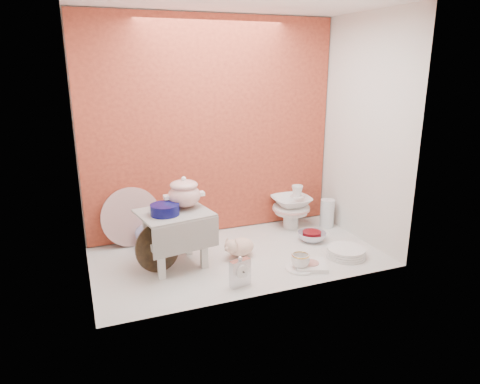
# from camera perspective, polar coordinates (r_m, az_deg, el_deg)

# --- Properties ---
(ground) EXTENTS (1.80, 1.80, 0.00)m
(ground) POSITION_cam_1_polar(r_m,az_deg,el_deg) (2.81, -0.23, -8.38)
(ground) COLOR silver
(ground) RESTS_ON ground
(niche_shell) EXTENTS (1.86, 1.03, 1.53)m
(niche_shell) POSITION_cam_1_polar(r_m,az_deg,el_deg) (2.73, -1.64, 11.17)
(niche_shell) COLOR #C24D30
(niche_shell) RESTS_ON ground
(step_stool) EXTENTS (0.46, 0.41, 0.34)m
(step_stool) POSITION_cam_1_polar(r_m,az_deg,el_deg) (2.65, -8.47, -6.09)
(step_stool) COLOR silver
(step_stool) RESTS_ON ground
(soup_tureen) EXTENTS (0.31, 0.31, 0.20)m
(soup_tureen) POSITION_cam_1_polar(r_m,az_deg,el_deg) (2.63, -7.31, -0.02)
(soup_tureen) COLOR white
(soup_tureen) RESTS_ON step_stool
(cobalt_bowl) EXTENTS (0.22, 0.22, 0.06)m
(cobalt_bowl) POSITION_cam_1_polar(r_m,az_deg,el_deg) (2.54, -9.79, -2.27)
(cobalt_bowl) COLOR #0A0A4C
(cobalt_bowl) RESTS_ON step_stool
(floral_platter) EXTENTS (0.41, 0.13, 0.40)m
(floral_platter) POSITION_cam_1_polar(r_m,az_deg,el_deg) (3.00, -14.03, -3.18)
(floral_platter) COLOR white
(floral_platter) RESTS_ON ground
(blue_white_vase) EXTENTS (0.24, 0.24, 0.23)m
(blue_white_vase) POSITION_cam_1_polar(r_m,az_deg,el_deg) (2.98, -11.44, -4.80)
(blue_white_vase) COLOR white
(blue_white_vase) RESTS_ON ground
(lacquer_tray) EXTENTS (0.30, 0.17, 0.29)m
(lacquer_tray) POSITION_cam_1_polar(r_m,az_deg,el_deg) (2.62, -10.64, -7.15)
(lacquer_tray) COLOR black
(lacquer_tray) RESTS_ON ground
(mantel_clock) EXTENTS (0.13, 0.07, 0.18)m
(mantel_clock) POSITION_cam_1_polar(r_m,az_deg,el_deg) (2.43, 0.01, -10.32)
(mantel_clock) COLOR silver
(mantel_clock) RESTS_ON ground
(plush_pig) EXTENTS (0.23, 0.16, 0.13)m
(plush_pig) POSITION_cam_1_polar(r_m,az_deg,el_deg) (2.79, 0.09, -7.15)
(plush_pig) COLOR beige
(plush_pig) RESTS_ON ground
(teacup_saucer) EXTENTS (0.23, 0.23, 0.01)m
(teacup_saucer) POSITION_cam_1_polar(r_m,az_deg,el_deg) (2.67, 7.84, -9.84)
(teacup_saucer) COLOR white
(teacup_saucer) RESTS_ON ground
(gold_rim_teacup) EXTENTS (0.12, 0.12, 0.09)m
(gold_rim_teacup) POSITION_cam_1_polar(r_m,az_deg,el_deg) (2.65, 7.89, -8.89)
(gold_rim_teacup) COLOR white
(gold_rim_teacup) RESTS_ON teacup_saucer
(lattice_dish) EXTENTS (0.24, 0.24, 0.03)m
(lattice_dish) POSITION_cam_1_polar(r_m,az_deg,el_deg) (2.70, 9.18, -9.40)
(lattice_dish) COLOR white
(lattice_dish) RESTS_ON ground
(dinner_plate_stack) EXTENTS (0.29, 0.29, 0.06)m
(dinner_plate_stack) POSITION_cam_1_polar(r_m,az_deg,el_deg) (2.88, 13.68, -7.66)
(dinner_plate_stack) COLOR white
(dinner_plate_stack) RESTS_ON ground
(crystal_bowl) EXTENTS (0.25, 0.25, 0.06)m
(crystal_bowl) POSITION_cam_1_polar(r_m,az_deg,el_deg) (3.08, 9.36, -5.75)
(crystal_bowl) COLOR silver
(crystal_bowl) RESTS_ON ground
(clear_glass_vase) EXTENTS (0.13, 0.13, 0.21)m
(clear_glass_vase) POSITION_cam_1_polar(r_m,az_deg,el_deg) (3.34, 11.32, -2.72)
(clear_glass_vase) COLOR silver
(clear_glass_vase) RESTS_ON ground
(porcelain_tower) EXTENTS (0.29, 0.29, 0.32)m
(porcelain_tower) POSITION_cam_1_polar(r_m,az_deg,el_deg) (3.26, 6.70, -1.91)
(porcelain_tower) COLOR white
(porcelain_tower) RESTS_ON ground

